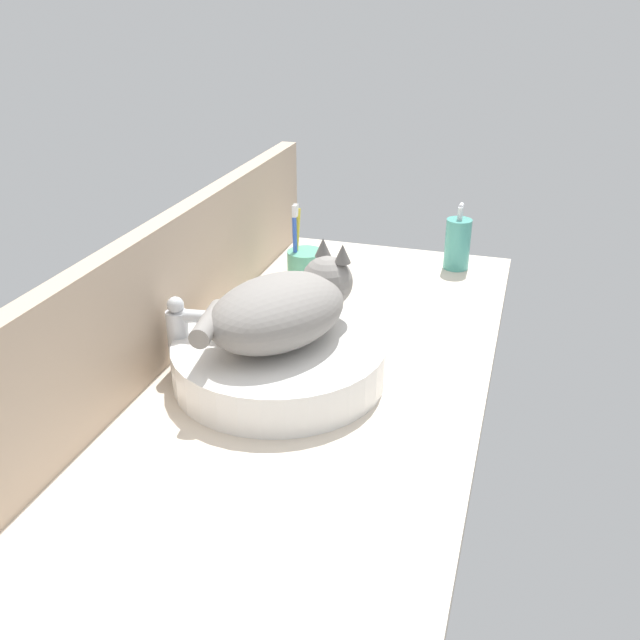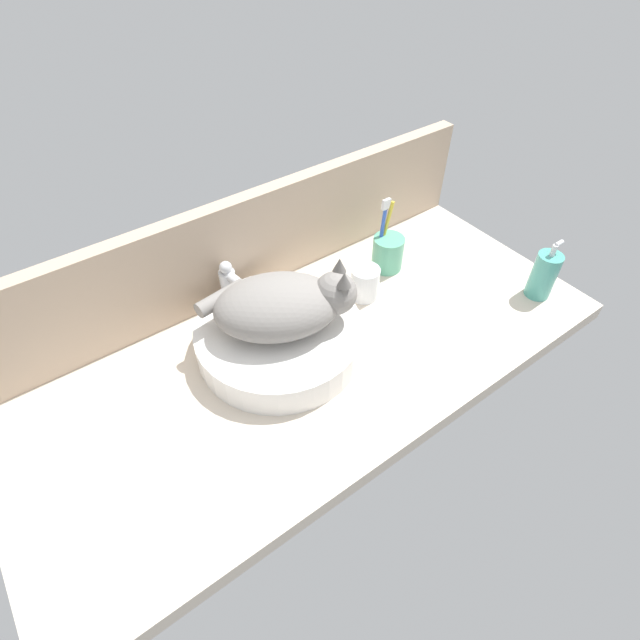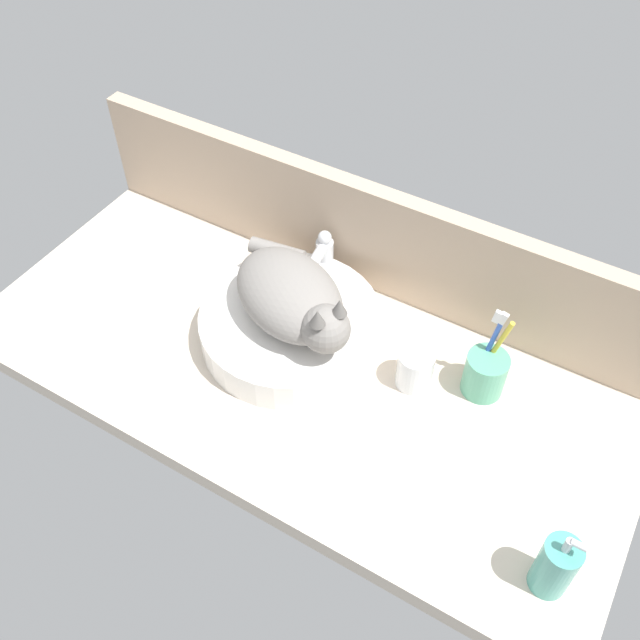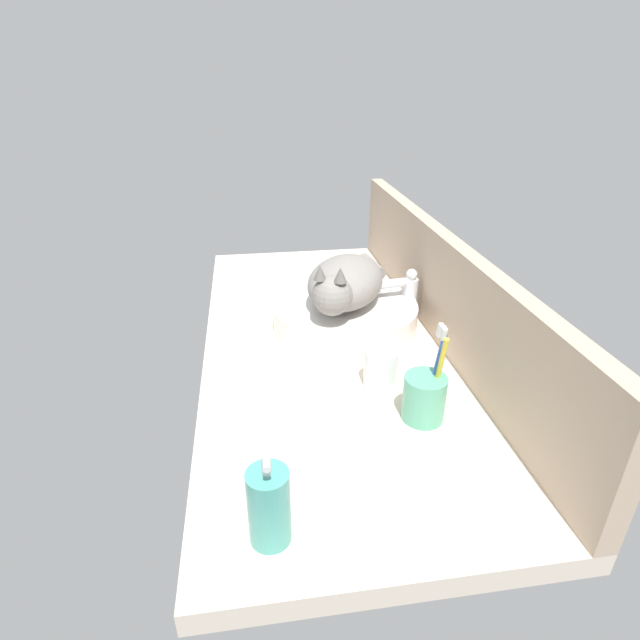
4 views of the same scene
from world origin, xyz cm
name	(u,v)px [view 1 (image 1 of 4)]	position (x,y,z in cm)	size (l,w,h in cm)	color
ground_plane	(317,379)	(0.00, 0.00, -2.00)	(126.66, 56.80, 4.00)	beige
backsplash_panel	(170,286)	(0.00, 26.60, 12.05)	(126.66, 3.60, 24.09)	tan
sink_basin	(279,361)	(-4.87, 4.99, 3.38)	(34.79, 34.79, 6.75)	white
cat	(284,308)	(-3.61, 4.46, 12.51)	(30.02, 26.29, 14.00)	gray
faucet	(185,332)	(-7.00, 20.68, 7.30)	(4.23, 11.86, 13.60)	silver
soap_dispenser	(458,243)	(53.90, -16.54, 5.87)	(5.73, 5.73, 14.79)	teal
toothbrush_cup	(305,269)	(31.78, 12.45, 4.69)	(7.66, 7.66, 18.70)	#5BB28E
water_glass	(312,298)	(20.34, 7.35, 3.54)	(6.73, 6.73, 7.87)	white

